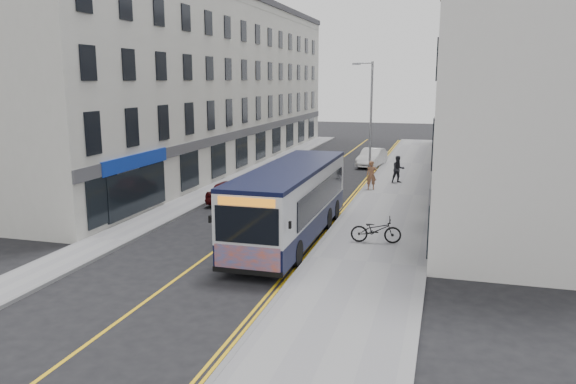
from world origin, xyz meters
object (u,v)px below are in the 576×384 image
Objects in this scene: city_bus at (291,200)px; car_white at (372,158)px; pedestrian_far at (398,169)px; streetlamp at (370,120)px; pedestrian_near at (371,175)px; car_maroon at (231,191)px; bicycle at (376,230)px.

car_white is at bearing 88.38° from city_bus.
city_bus reaches higher than car_white.
city_bus reaches higher than pedestrian_far.
city_bus is (-1.59, -12.80, -2.60)m from streetlamp.
pedestrian_near is at bearing -141.28° from pedestrian_far.
car_maroon is at bearing -103.46° from car_white.
bicycle is (2.09, -12.62, -3.71)m from streetlamp.
pedestrian_near reaches higher than car_white.
car_white reaches higher than car_maroon.
streetlamp is 1.83× the size of car_white.
pedestrian_far is 0.47× the size of car_maroon.
streetlamp is 10.02m from car_white.
streetlamp is 13.32m from bicycle.
city_bus is 12.03m from pedestrian_near.
streetlamp reaches higher than pedestrian_far.
bicycle is at bearing 2.74° from city_bus.
streetlamp is 4.44× the size of pedestrian_far.
car_white is 1.14× the size of car_maroon.
pedestrian_far is at bearing -6.53° from bicycle.
streetlamp reaches higher than car_white.
city_bus is 3.85m from bicycle.
city_bus reaches higher than bicycle.
city_bus is 2.57× the size of car_white.
streetlamp is 4.45× the size of pedestrian_near.
car_white is (-3.06, 21.90, 0.04)m from bicycle.
pedestrian_far is at bearing 46.92° from streetlamp.
streetlamp is at bearing 98.12° from pedestrian_near.
streetlamp is 3.77× the size of bicycle.
bicycle is at bearing 149.84° from car_maroon.
pedestrian_near is 0.41× the size of car_white.
pedestrian_near is (0.34, -0.95, -3.36)m from streetlamp.
bicycle is 1.18× the size of pedestrian_far.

